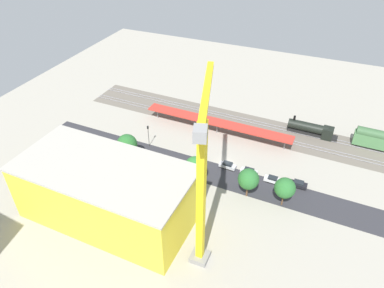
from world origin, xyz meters
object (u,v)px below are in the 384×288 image
parked_car_3 (228,166)px  tower_crane (202,177)px  street_tree_3 (195,166)px  street_tree_0 (285,188)px  street_tree_2 (248,179)px  parked_car_0 (298,184)px  traffic_light (148,133)px  parked_car_2 (249,172)px  construction_building (107,193)px  parked_car_1 (272,180)px  box_truck_0 (123,163)px  street_tree_1 (127,144)px  platform_canopy_near (217,122)px  locomotive (313,130)px

parked_car_3 → tower_crane: 35.08m
parked_car_3 → street_tree_3: (5.86, 9.29, 4.88)m
parked_car_3 → street_tree_0: bearing=153.7°
street_tree_2 → parked_car_0: bearing=-143.2°
street_tree_2 → traffic_light: 33.86m
parked_car_2 → construction_building: size_ratio=0.12×
construction_building → traffic_light: construction_building is taller
parked_car_1 → box_truck_0: box_truck_0 is taller
street_tree_3 → traffic_light: (18.86, -9.97, -1.10)m
street_tree_1 → street_tree_2: (-34.31, 0.55, -0.30)m
tower_crane → parked_car_1: bearing=-108.3°
street_tree_1 → platform_canopy_near: bearing=-127.7°
platform_canopy_near → traffic_light: 21.73m
box_truck_0 → street_tree_0: bearing=-176.2°
parked_car_2 → street_tree_2: street_tree_2 is taller
parked_car_2 → street_tree_1: 33.84m
parked_car_1 → street_tree_3: bearing=24.5°
street_tree_3 → locomotive: bearing=-125.5°
parked_car_1 → tower_crane: tower_crane is taller
parked_car_2 → street_tree_2: size_ratio=0.56×
platform_canopy_near → parked_car_3: size_ratio=10.00×
parked_car_0 → platform_canopy_near: bearing=-28.9°
platform_canopy_near → box_truck_0: platform_canopy_near is taller
parked_car_1 → parked_car_3: size_ratio=0.93×
tower_crane → parked_car_3: bearing=-83.0°
parked_car_3 → traffic_light: 25.02m
street_tree_1 → box_truck_0: bearing=93.4°
construction_building → street_tree_0: bearing=-150.9°
parked_car_1 → tower_crane: bearing=71.7°
parked_car_0 → parked_car_3: 19.14m
street_tree_0 → street_tree_3: bearing=2.8°
parked_car_1 → street_tree_0: bearing=118.4°
construction_building → street_tree_2: 33.45m
parked_car_0 → street_tree_3: bearing=20.2°
box_truck_0 → platform_canopy_near: bearing=-124.1°
parked_car_2 → street_tree_1: size_ratio=0.53×
parked_car_0 → street_tree_3: size_ratio=0.54×
parked_car_1 → traffic_light: bearing=-2.4°
street_tree_3 → tower_crane: bearing=115.9°
traffic_light → street_tree_0: bearing=167.9°
platform_canopy_near → street_tree_2: street_tree_2 is taller
platform_canopy_near → parked_car_2: (-14.61, 15.30, -3.05)m
platform_canopy_near → street_tree_1: bearing=52.3°
parked_car_2 → street_tree_0: size_ratio=0.57×
street_tree_1 → tower_crane: bearing=145.5°
street_tree_1 → street_tree_0: bearing=179.7°
construction_building → street_tree_3: bearing=-126.5°
locomotive → parked_car_2: bearing=63.2°
parked_car_0 → traffic_light: bearing=-1.0°
construction_building → street_tree_0: construction_building is taller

